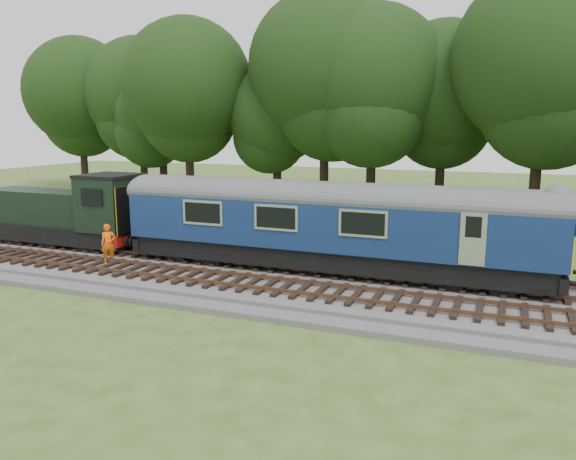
% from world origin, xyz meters
% --- Properties ---
extents(ground, '(120.00, 120.00, 0.00)m').
position_xyz_m(ground, '(0.00, 0.00, 0.00)').
color(ground, '#38561F').
rests_on(ground, ground).
extents(ballast, '(70.00, 7.00, 0.35)m').
position_xyz_m(ballast, '(0.00, 0.00, 0.17)').
color(ballast, '#4C4C4F').
rests_on(ballast, ground).
extents(track_north, '(67.20, 2.40, 0.21)m').
position_xyz_m(track_north, '(0.00, 1.40, 0.42)').
color(track_north, black).
rests_on(track_north, ballast).
extents(track_south, '(67.20, 2.40, 0.21)m').
position_xyz_m(track_south, '(0.00, -1.60, 0.42)').
color(track_south, black).
rests_on(track_south, ballast).
extents(fence, '(64.00, 0.12, 1.00)m').
position_xyz_m(fence, '(0.00, 4.50, 0.00)').
color(fence, '#6B6054').
rests_on(fence, ground).
extents(tree_line, '(70.00, 8.00, 18.00)m').
position_xyz_m(tree_line, '(0.00, 22.00, 0.00)').
color(tree_line, black).
rests_on(tree_line, ground).
extents(dmu_railcar, '(18.05, 2.86, 3.88)m').
position_xyz_m(dmu_railcar, '(2.17, 1.40, 2.61)').
color(dmu_railcar, black).
rests_on(dmu_railcar, ground).
extents(shunter_loco, '(8.91, 2.60, 3.38)m').
position_xyz_m(shunter_loco, '(-11.76, 1.40, 1.97)').
color(shunter_loco, black).
rests_on(shunter_loco, ground).
extents(worker, '(0.75, 0.75, 1.76)m').
position_xyz_m(worker, '(-7.41, -0.88, 1.23)').
color(worker, '#FF630D').
rests_on(worker, ballast).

